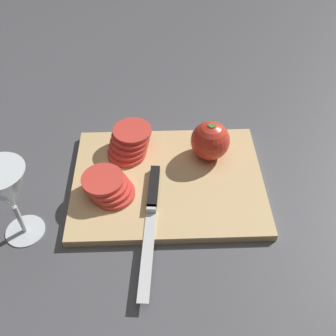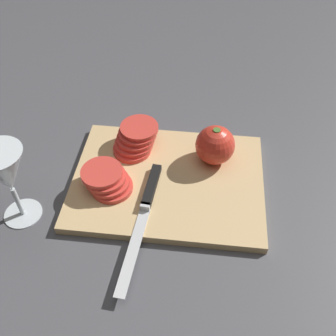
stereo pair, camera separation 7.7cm
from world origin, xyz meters
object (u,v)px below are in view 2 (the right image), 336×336
object	(u,v)px
wine_glass	(6,174)
whole_tomato	(215,145)
knife	(148,199)
tomato_slice_stack_near	(107,180)
tomato_slice_stack_far	(136,139)

from	to	relation	value
wine_glass	whole_tomato	bearing A→B (deg)	-154.39
knife	tomato_slice_stack_near	bearing A→B (deg)	-102.72
knife	tomato_slice_stack_near	size ratio (longest dim) A/B	2.83
wine_glass	knife	size ratio (longest dim) A/B	0.57
whole_tomato	tomato_slice_stack_far	distance (m)	0.17
wine_glass	tomato_slice_stack_near	world-z (taller)	wine_glass
tomato_slice_stack_far	wine_glass	bearing A→B (deg)	45.21
whole_tomato	wine_glass	bearing A→B (deg)	25.61
wine_glass	whole_tomato	distance (m)	0.40
wine_glass	knife	xyz separation A→B (m)	(-0.24, -0.05, -0.09)
tomato_slice_stack_near	tomato_slice_stack_far	distance (m)	0.12
knife	tomato_slice_stack_far	world-z (taller)	tomato_slice_stack_far
tomato_slice_stack_far	knife	bearing A→B (deg)	108.04
wine_glass	tomato_slice_stack_far	size ratio (longest dim) A/B	1.53
knife	whole_tomato	bearing A→B (deg)	140.83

